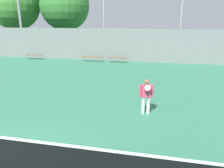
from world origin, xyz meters
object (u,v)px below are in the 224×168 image
tree_green_broad (14,5)px  bench_courtside_far (117,58)px  tennis_net (3,153)px  tree_green_tall (65,6)px  tennis_player (146,94)px  bench_courtside_near (92,57)px  bench_adjacent_court (34,55)px

tree_green_broad → bench_courtside_far: bearing=-19.2°
tennis_net → tree_green_broad: bearing=123.3°
tree_green_tall → tree_green_broad: (-6.13, -0.70, 0.15)m
tennis_net → tennis_player: tennis_player is taller
bench_courtside_far → tree_green_tall: tree_green_tall is taller
bench_courtside_far → bench_courtside_near: bearing=-180.0°
tennis_player → tree_green_broad: bearing=125.6°
bench_adjacent_court → tree_green_tall: bearing=76.1°
bench_courtside_far → tennis_net: bearing=-90.3°
tennis_player → tree_green_broad: size_ratio=0.18×
bench_courtside_near → tennis_net: bearing=-81.4°
tennis_player → bench_courtside_far: tennis_player is taller
tennis_net → bench_courtside_near: tennis_net is taller
bench_courtside_far → tree_green_broad: size_ratio=0.21×
bench_adjacent_court → tree_green_tall: 7.46m
tree_green_broad → bench_courtside_near: bearing=-23.0°
tennis_net → bench_courtside_far: (0.08, 15.69, -0.05)m
tree_green_tall → tree_green_broad: 6.17m
tennis_net → tree_green_broad: (-13.38, 20.36, 5.10)m
tennis_net → bench_courtside_near: 15.87m
bench_courtside_far → bench_adjacent_court: 8.66m
tennis_net → tree_green_tall: (-7.25, 21.06, 4.94)m
tree_green_tall → tennis_net: bearing=-71.0°
bench_courtside_near → bench_courtside_far: bearing=0.0°
tennis_player → tree_green_tall: (-10.70, 16.60, 4.57)m
tennis_net → bench_adjacent_court: (-8.58, 15.69, -0.05)m
bench_adjacent_court → tree_green_tall: (1.33, 5.37, 4.99)m
bench_courtside_far → tree_green_tall: size_ratio=0.21×
bench_courtside_near → tree_green_broad: bearing=157.0°
bench_adjacent_court → tree_green_tall: tree_green_tall is taller
bench_adjacent_court → tree_green_broad: tree_green_broad is taller
bench_courtside_near → tree_green_broad: size_ratio=0.25×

